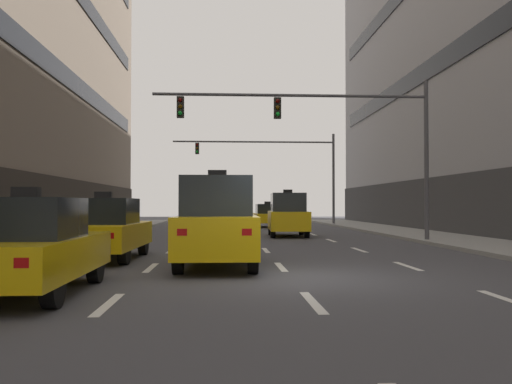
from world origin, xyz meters
The scene contains 34 objects.
ground_plane centered at (0.00, 0.00, 0.00)m, with size 120.00×120.00×0.00m, color #424247.
lane_stripe_l1_s3 centered at (-3.20, -3.00, 0.00)m, with size 0.16×2.00×0.01m, color silver.
lane_stripe_l1_s4 centered at (-3.20, 2.00, 0.00)m, with size 0.16×2.00×0.01m, color silver.
lane_stripe_l1_s5 centered at (-3.20, 7.00, 0.00)m, with size 0.16×2.00×0.01m, color silver.
lane_stripe_l1_s6 centered at (-3.20, 12.00, 0.00)m, with size 0.16×2.00×0.01m, color silver.
lane_stripe_l1_s7 centered at (-3.20, 17.00, 0.00)m, with size 0.16×2.00×0.01m, color silver.
lane_stripe_l1_s8 centered at (-3.20, 22.00, 0.00)m, with size 0.16×2.00×0.01m, color silver.
lane_stripe_l1_s9 centered at (-3.20, 27.00, 0.00)m, with size 0.16×2.00×0.01m, color silver.
lane_stripe_l1_s10 centered at (-3.20, 32.00, 0.00)m, with size 0.16×2.00×0.01m, color silver.
lane_stripe_l2_s3 centered at (0.00, -3.00, 0.00)m, with size 0.16×2.00×0.01m, color silver.
lane_stripe_l2_s4 centered at (0.00, 2.00, 0.00)m, with size 0.16×2.00×0.01m, color silver.
lane_stripe_l2_s5 centered at (0.00, 7.00, 0.00)m, with size 0.16×2.00×0.01m, color silver.
lane_stripe_l2_s6 centered at (0.00, 12.00, 0.00)m, with size 0.16×2.00×0.01m, color silver.
lane_stripe_l2_s7 centered at (0.00, 17.00, 0.00)m, with size 0.16×2.00×0.01m, color silver.
lane_stripe_l2_s8 centered at (0.00, 22.00, 0.00)m, with size 0.16×2.00×0.01m, color silver.
lane_stripe_l2_s9 centered at (0.00, 27.00, 0.00)m, with size 0.16×2.00×0.01m, color silver.
lane_stripe_l2_s10 centered at (0.00, 32.00, 0.00)m, with size 0.16×2.00×0.01m, color silver.
lane_stripe_l3_s3 centered at (3.20, -3.00, 0.00)m, with size 0.16×2.00×0.01m, color silver.
lane_stripe_l3_s4 centered at (3.20, 2.00, 0.00)m, with size 0.16×2.00×0.01m, color silver.
lane_stripe_l3_s5 centered at (3.20, 7.00, 0.00)m, with size 0.16×2.00×0.01m, color silver.
lane_stripe_l3_s6 centered at (3.20, 12.00, 0.00)m, with size 0.16×2.00×0.01m, color silver.
lane_stripe_l3_s7 centered at (3.20, 17.00, 0.00)m, with size 0.16×2.00×0.01m, color silver.
lane_stripe_l3_s8 centered at (3.20, 22.00, 0.00)m, with size 0.16×2.00×0.01m, color silver.
lane_stripe_l3_s9 centered at (3.20, 27.00, 0.00)m, with size 0.16×2.00×0.01m, color silver.
lane_stripe_l3_s10 centered at (3.20, 32.00, 0.00)m, with size 0.16×2.00×0.01m, color silver.
taxi_driving_0 centered at (-1.58, 2.08, 1.11)m, with size 1.97×4.61×2.41m.
taxi_driving_1 centered at (-1.73, 26.17, 1.07)m, with size 2.04×4.52×2.33m.
taxi_driving_2 centered at (1.71, 15.32, 1.05)m, with size 2.01×4.44×2.29m.
taxi_driving_3 centered at (1.57, 26.50, 0.79)m, with size 1.86×4.28×1.77m.
taxi_driving_4 centered at (-4.78, 4.10, 0.85)m, with size 2.06×4.66×1.91m.
taxi_driving_5 centered at (-1.73, 16.81, 1.00)m, with size 1.85×4.19×2.17m.
taxi_driving_6 centered at (-4.76, -2.01, 0.82)m, with size 1.86×4.45×1.85m.
traffic_signal_0 centered at (2.85, 10.32, 4.75)m, with size 11.16×0.35×6.49m.
traffic_signal_1 centered at (2.98, 29.57, 4.88)m, with size 12.13×0.35×6.75m.
Camera 1 is at (-1.40, -11.77, 1.55)m, focal length 38.95 mm.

